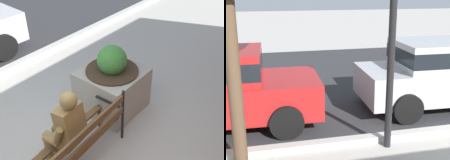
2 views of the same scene
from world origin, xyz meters
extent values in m
cube|color=#2D2D30|center=(0.00, 7.50, 0.00)|extent=(60.00, 9.00, 0.01)
cylinder|color=brown|center=(-4.48, 2.43, 1.56)|extent=(0.20, 0.20, 3.12)
cylinder|color=black|center=(-3.64, 5.12, 0.32)|extent=(0.65, 0.24, 0.64)
cylinder|color=black|center=(-3.70, 3.42, 0.32)|extent=(0.65, 0.24, 0.64)
cube|color=#B7B7BC|center=(0.13, 4.32, 0.61)|extent=(4.16, 1.85, 0.70)
cube|color=#B7B7BC|center=(-0.02, 4.32, 1.26)|extent=(2.19, 1.64, 0.60)
cube|color=black|center=(-0.02, 4.32, 1.26)|extent=(2.20, 1.66, 0.33)
cylinder|color=black|center=(-1.17, 5.22, 0.32)|extent=(0.65, 0.24, 0.64)
cylinder|color=black|center=(-1.23, 3.52, 0.32)|extent=(0.65, 0.24, 0.64)
cylinder|color=black|center=(-2.02, 2.67, 1.80)|extent=(0.12, 0.12, 3.60)
camera|label=1|loc=(-1.43, -2.10, 3.33)|focal=43.73mm
camera|label=2|loc=(-4.10, -2.10, 2.69)|focal=51.19mm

